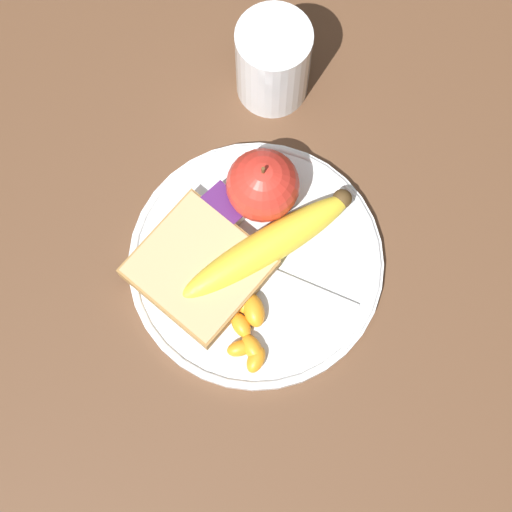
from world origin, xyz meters
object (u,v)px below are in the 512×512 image
Objects in this scene: bread_slice at (199,268)px; jam_packet at (222,210)px; fork at (252,266)px; plate at (256,262)px; juice_glass at (273,64)px; banana at (267,244)px; apple at (263,185)px.

bread_slice is 0.07m from jam_packet.
fork is at bearing 51.45° from bread_slice.
fork reaches higher than plate.
plate is 0.06m from bread_slice.
fork is (0.00, -0.01, 0.01)m from plate.
plate is 2.45× the size of juice_glass.
banana reaches higher than fork.
plate is at bearing -49.03° from apple.
bread_slice is (-0.03, -0.05, 0.02)m from plate.
jam_packet is (-0.06, -0.01, -0.01)m from banana.
banana is at bearing -45.30° from juice_glass.
bread_slice is at bearing -123.35° from plate.
banana is (-0.00, 0.02, 0.02)m from plate.
juice_glass is at bearing 131.67° from plate.
apple reaches higher than fork.
plate is 0.08m from apple.
banana is 1.54× the size of bread_slice.
fork is at bearing -49.39° from juice_glass.
banana is at bearing 6.29° from jam_packet.
juice_glass is 1.28× the size of apple.
juice_glass reaches higher than bread_slice.
fork is 4.20× the size of jam_packet.
bread_slice is 2.96× the size of jam_packet.
juice_glass is at bearing 132.03° from apple.
fork is (0.03, 0.04, -0.01)m from bread_slice.
jam_packet is at bearing -62.37° from juice_glass.
apple is (0.09, -0.10, -0.00)m from juice_glass.
bread_slice is (0.10, -0.20, -0.03)m from juice_glass.
banana is at bearing -38.82° from apple.
juice_glass is at bearing 117.32° from bread_slice.
plate is 1.40× the size of fork.
juice_glass reaches higher than fork.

